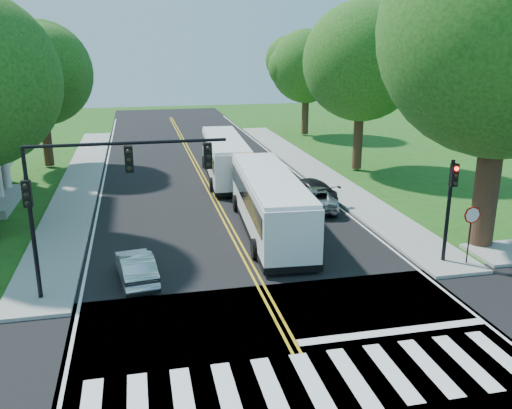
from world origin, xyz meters
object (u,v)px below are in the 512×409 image
object	(u,v)px
bus_follow	(225,157)
suv	(316,197)
bus_lead	(269,202)
signal_nw	(97,183)
hatchback	(136,267)
dark_sedan	(306,189)
signal_ne	(450,198)

from	to	relation	value
bus_follow	suv	xyz separation A→B (m)	(3.89, -8.26, -0.88)
suv	bus_lead	bearing A→B (deg)	54.64
signal_nw	bus_follow	xyz separation A→B (m)	(7.39, 17.25, -2.86)
bus_lead	suv	size ratio (longest dim) A/B	2.52
signal_nw	bus_follow	size ratio (longest dim) A/B	0.64
bus_lead	hatchback	distance (m)	8.13
bus_follow	hatchback	distance (m)	17.42
hatchback	dark_sedan	distance (m)	13.95
signal_nw	hatchback	bearing A→B (deg)	42.09
suv	dark_sedan	distance (m)	1.66
signal_ne	hatchback	distance (m)	13.18
hatchback	suv	bearing A→B (deg)	-149.78
signal_nw	hatchback	world-z (taller)	signal_nw
signal_nw	bus_follow	world-z (taller)	signal_nw
hatchback	bus_follow	bearing A→B (deg)	-119.03
hatchback	dark_sedan	xyz separation A→B (m)	(10.10, 9.63, 0.07)
signal_nw	suv	world-z (taller)	signal_nw
signal_ne	dark_sedan	xyz separation A→B (m)	(-2.83, 10.63, -2.28)
bus_lead	hatchback	xyz separation A→B (m)	(-6.59, -4.68, -0.94)
signal_nw	suv	size ratio (longest dim) A/B	1.57
dark_sedan	signal_ne	bearing A→B (deg)	88.49
dark_sedan	suv	bearing A→B (deg)	75.33
bus_follow	dark_sedan	size ratio (longest dim) A/B	2.40
suv	signal_nw	bearing A→B (deg)	50.45
hatchback	dark_sedan	bearing A→B (deg)	-144.30
signal_ne	bus_follow	world-z (taller)	signal_ne
signal_ne	dark_sedan	world-z (taller)	signal_ne
signal_nw	hatchback	xyz separation A→B (m)	(1.12, 1.02, -3.76)
hatchback	signal_ne	bearing A→B (deg)	167.63
bus_lead	suv	xyz separation A→B (m)	(3.57, 3.30, -0.92)
signal_nw	bus_lead	size ratio (longest dim) A/B	0.62
signal_ne	signal_nw	bearing A→B (deg)	-179.95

